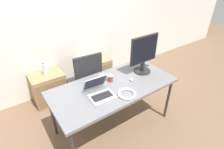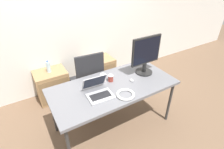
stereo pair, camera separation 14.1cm
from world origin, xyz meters
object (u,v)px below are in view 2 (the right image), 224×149
Objects in this scene: cabinet_left at (52,85)px; laptop_center at (98,91)px; cabinet_right at (100,71)px; coffee_cup_white at (103,77)px; coffee_cup_brown at (111,78)px; water_bottle at (48,67)px; monitor at (146,55)px; office_chair at (88,86)px; mouse at (132,80)px; cable_coil at (125,94)px.

laptop_center is (0.34, -1.23, 0.53)m from cabinet_left.
coffee_cup_white is (-0.44, -0.98, 0.53)m from cabinet_right.
coffee_cup_brown is (-0.35, -1.05, 0.53)m from cabinet_right.
monitor is (1.18, -1.11, 0.39)m from water_bottle.
coffee_cup_white reaches higher than cabinet_left.
laptop_center is (-0.16, -0.74, 0.42)m from office_chair.
office_chair is 16.15× the size of mouse.
cabinet_left is 0.99× the size of monitor.
cabinet_left is at bearing 180.00° from cabinet_right.
mouse is (0.38, -0.71, 0.39)m from office_chair.
office_chair is at bearing 118.00° from mouse.
cabinet_left is at bearing 118.81° from coffee_cup_white.
water_bottle is at bearing 90.00° from cabinet_left.
water_bottle is (-0.50, 0.49, 0.27)m from office_chair.
coffee_cup_brown is (-0.25, 0.16, 0.03)m from mouse.
laptop_center is at bearing 145.16° from cable_coil.
coffee_cup_brown is at bearing 174.05° from monitor.
water_bottle is at bearing 105.50° from laptop_center.
water_bottle is at bearing 118.75° from coffee_cup_white.
water_bottle is 1.50m from mouse.
office_chair is at bearing 103.03° from coffee_cup_brown.
mouse reaches higher than cabinet_left.
cabinet_right is at bearing 0.00° from cabinet_left.
coffee_cup_white is at bearing -114.08° from cabinet_right.
office_chair is 0.71m from cabinet_left.
mouse is at bearing -33.40° from coffee_cup_white.
cabinet_right is at bearing 75.78° from cable_coil.
cabinet_right is 2.40× the size of cable_coil.
coffee_cup_white reaches higher than cabinet_right.
water_bottle is 0.38× the size of monitor.
cabinet_left is at bearing 105.53° from laptop_center.
mouse is at bearing -161.80° from monitor.
cabinet_right is 1.55m from cable_coil.
cabinet_left is 2.40× the size of cable_coil.
coffee_cup_white is (0.20, 0.24, 0.00)m from laptop_center.
laptop_center is at bearing -101.98° from office_chair.
cabinet_left is at bearing -90.00° from water_bottle.
coffee_cup_white reaches higher than coffee_cup_brown.
coffee_cup_white is at bearing 169.19° from monitor.
office_chair reaches higher than cabinet_right.
laptop_center is 0.32m from coffee_cup_white.
cabinet_left is 1.63m from cable_coil.
cabinet_left is 0.98m from cabinet_right.
coffee_cup_brown reaches higher than mouse.
cabinet_left is 8.62× the size of mouse.
laptop_center is at bearing -74.50° from water_bottle.
coffee_cup_brown reaches higher than cabinet_left.
coffee_cup_white is 0.11m from coffee_cup_brown.
cable_coil is (0.12, -0.93, 0.39)m from office_chair.
water_bottle is at bearing 113.53° from cable_coil.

